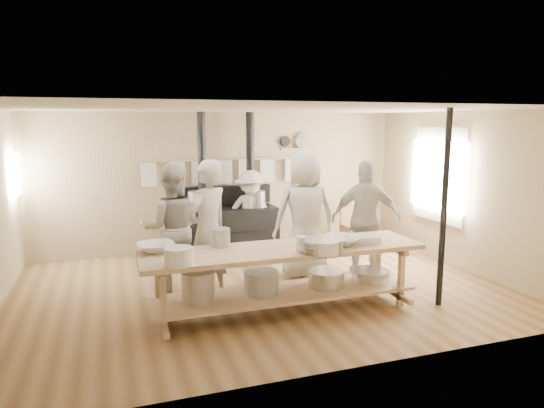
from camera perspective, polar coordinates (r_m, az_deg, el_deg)
name	(u,v)px	position (r m, az deg, el deg)	size (l,w,h in m)	color
ground	(262,289)	(7.22, -1.13, -9.95)	(7.00, 7.00, 0.00)	brown
room_shell	(262,179)	(6.85, -1.17, 2.94)	(7.00, 7.00, 7.00)	tan
window_right	(440,175)	(9.03, 19.11, 3.25)	(0.09, 1.50, 1.65)	beige
left_opening	(15,175)	(8.64, -27.99, 3.06)	(0.00, 0.90, 0.90)	white
stove	(228,225)	(9.05, -5.25, -2.53)	(1.90, 0.75, 2.60)	black
towel_rail	(224,168)	(9.16, -5.72, 4.18)	(3.00, 0.04, 0.47)	#A5815E
back_wall_shelf	(296,143)	(9.60, 2.80, 7.13)	(0.63, 0.14, 0.32)	#A5815E
prep_table	(283,273)	(6.25, 1.31, -8.09)	(3.60, 0.90, 0.85)	#A5815E
support_post	(444,209)	(6.67, 19.58, -0.61)	(0.08, 0.08, 2.60)	black
cook_far_left	(208,231)	(6.64, -7.53, -3.11)	(0.70, 0.46, 1.93)	#BBB4A5
cook_left	(172,228)	(7.10, -11.69, -2.77)	(0.89, 0.70, 1.84)	#BBB4A5
cook_center	(305,215)	(7.50, 3.90, -1.33)	(0.98, 0.63, 2.00)	#BBB4A5
cook_right	(366,219)	(7.75, 11.01, -1.73)	(1.08, 0.45, 1.84)	#BBB4A5
cook_by_window	(250,212)	(8.94, -2.55, -0.98)	(1.00, 0.58, 1.55)	#BBB4A5
chair	(354,234)	(9.58, 9.58, -3.51)	(0.45, 0.45, 0.90)	brown
bowl_white_a	(156,247)	(6.13, -13.49, -4.96)	(0.44, 0.44, 0.11)	white
bowl_steel_a	(311,248)	(5.93, 4.60, -5.21)	(0.36, 0.36, 0.11)	silver
bowl_white_b	(341,240)	(6.35, 8.17, -4.26)	(0.47, 0.47, 0.12)	white
bowl_steel_b	(318,247)	(5.97, 5.47, -5.11)	(0.37, 0.37, 0.11)	silver
roasting_pan	(362,239)	(6.50, 10.58, -4.11)	(0.42, 0.28, 0.09)	#B2B2B7
mixing_bowl_large	(323,245)	(5.99, 5.97, -4.85)	(0.50, 0.50, 0.16)	silver
bucket_galv	(220,237)	(6.23, -6.10, -3.92)	(0.25, 0.25, 0.23)	gray
deep_bowl_enamel	(179,256)	(5.50, -10.93, -6.06)	(0.32, 0.32, 0.20)	white
pitcher	(301,244)	(5.92, 3.46, -4.77)	(0.13, 0.13, 0.20)	white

